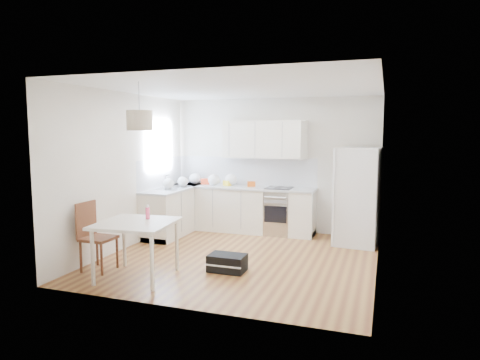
# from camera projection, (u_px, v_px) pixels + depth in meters

# --- Properties ---
(floor) EXTENTS (4.20, 4.20, 0.00)m
(floor) POSITION_uv_depth(u_px,v_px,m) (240.00, 258.00, 6.90)
(floor) COLOR brown
(floor) RESTS_ON ground
(ceiling) EXTENTS (4.20, 4.20, 0.00)m
(ceiling) POSITION_uv_depth(u_px,v_px,m) (240.00, 88.00, 6.60)
(ceiling) COLOR white
(ceiling) RESTS_ON wall_back
(wall_back) EXTENTS (4.20, 0.00, 4.20)m
(wall_back) POSITION_uv_depth(u_px,v_px,m) (273.00, 165.00, 8.73)
(wall_back) COLOR beige
(wall_back) RESTS_ON floor
(wall_left) EXTENTS (0.00, 4.20, 4.20)m
(wall_left) POSITION_uv_depth(u_px,v_px,m) (126.00, 171.00, 7.43)
(wall_left) COLOR beige
(wall_left) RESTS_ON floor
(wall_right) EXTENTS (0.00, 4.20, 4.20)m
(wall_right) POSITION_uv_depth(u_px,v_px,m) (380.00, 180.00, 6.08)
(wall_right) COLOR beige
(wall_right) RESTS_ON floor
(window_glassblock) EXTENTS (0.02, 1.00, 1.00)m
(window_glassblock) POSITION_uv_depth(u_px,v_px,m) (159.00, 146.00, 8.46)
(window_glassblock) COLOR #BFE0F9
(window_glassblock) RESTS_ON wall_left
(cabinets_back) EXTENTS (3.00, 0.60, 0.88)m
(cabinets_back) POSITION_uv_depth(u_px,v_px,m) (241.00, 210.00, 8.74)
(cabinets_back) COLOR white
(cabinets_back) RESTS_ON floor
(cabinets_left) EXTENTS (0.60, 1.80, 0.88)m
(cabinets_left) POSITION_uv_depth(u_px,v_px,m) (175.00, 211.00, 8.56)
(cabinets_left) COLOR white
(cabinets_left) RESTS_ON floor
(counter_back) EXTENTS (3.02, 0.64, 0.04)m
(counter_back) POSITION_uv_depth(u_px,v_px,m) (241.00, 187.00, 8.69)
(counter_back) COLOR #ADB0B2
(counter_back) RESTS_ON cabinets_back
(counter_left) EXTENTS (0.64, 1.82, 0.04)m
(counter_left) POSITION_uv_depth(u_px,v_px,m) (174.00, 189.00, 8.51)
(counter_left) COLOR #ADB0B2
(counter_left) RESTS_ON cabinets_left
(backsplash_back) EXTENTS (3.00, 0.01, 0.58)m
(backsplash_back) POSITION_uv_depth(u_px,v_px,m) (245.00, 171.00, 8.93)
(backsplash_back) COLOR white
(backsplash_back) RESTS_ON wall_back
(backsplash_left) EXTENTS (0.01, 1.80, 0.58)m
(backsplash_left) POSITION_uv_depth(u_px,v_px,m) (161.00, 173.00, 8.57)
(backsplash_left) COLOR white
(backsplash_left) RESTS_ON wall_left
(upper_cabinets) EXTENTS (1.70, 0.32, 0.75)m
(upper_cabinets) POSITION_uv_depth(u_px,v_px,m) (264.00, 139.00, 8.57)
(upper_cabinets) COLOR white
(upper_cabinets) RESTS_ON wall_back
(range_oven) EXTENTS (0.50, 0.61, 0.88)m
(range_oven) POSITION_uv_depth(u_px,v_px,m) (279.00, 212.00, 8.48)
(range_oven) COLOR #B5B6B9
(range_oven) RESTS_ON floor
(sink) EXTENTS (0.50, 0.80, 0.16)m
(sink) POSITION_uv_depth(u_px,v_px,m) (173.00, 188.00, 8.46)
(sink) COLOR #B5B6B9
(sink) RESTS_ON counter_left
(refrigerator) EXTENTS (0.92, 0.96, 1.75)m
(refrigerator) POSITION_uv_depth(u_px,v_px,m) (359.00, 196.00, 7.70)
(refrigerator) COLOR white
(refrigerator) RESTS_ON floor
(dining_table) EXTENTS (1.10, 1.10, 0.79)m
(dining_table) POSITION_uv_depth(u_px,v_px,m) (136.00, 228.00, 5.90)
(dining_table) COLOR beige
(dining_table) RESTS_ON floor
(dining_chair) EXTENTS (0.43, 0.43, 1.01)m
(dining_chair) POSITION_uv_depth(u_px,v_px,m) (99.00, 237.00, 6.23)
(dining_chair) COLOR #512718
(dining_chair) RESTS_ON floor
(drink_bottle) EXTENTS (0.06, 0.06, 0.20)m
(drink_bottle) POSITION_uv_depth(u_px,v_px,m) (148.00, 212.00, 6.07)
(drink_bottle) COLOR #EE426C
(drink_bottle) RESTS_ON dining_table
(gym_bag) EXTENTS (0.53, 0.35, 0.25)m
(gym_bag) POSITION_uv_depth(u_px,v_px,m) (227.00, 263.00, 6.24)
(gym_bag) COLOR black
(gym_bag) RESTS_ON floor
(pendant_lamp) EXTENTS (0.36, 0.36, 0.27)m
(pendant_lamp) POSITION_uv_depth(u_px,v_px,m) (140.00, 120.00, 5.79)
(pendant_lamp) COLOR beige
(pendant_lamp) RESTS_ON ceiling
(grocery_bag_a) EXTENTS (0.26, 0.22, 0.23)m
(grocery_bag_a) POSITION_uv_depth(u_px,v_px,m) (195.00, 179.00, 9.06)
(grocery_bag_a) COLOR white
(grocery_bag_a) RESTS_ON counter_back
(grocery_bag_b) EXTENTS (0.26, 0.22, 0.23)m
(grocery_bag_b) POSITION_uv_depth(u_px,v_px,m) (214.00, 180.00, 8.85)
(grocery_bag_b) COLOR white
(grocery_bag_b) RESTS_ON counter_back
(grocery_bag_c) EXTENTS (0.27, 0.23, 0.24)m
(grocery_bag_c) POSITION_uv_depth(u_px,v_px,m) (231.00, 180.00, 8.83)
(grocery_bag_c) COLOR white
(grocery_bag_c) RESTS_ON counter_back
(grocery_bag_d) EXTENTS (0.22, 0.19, 0.20)m
(grocery_bag_d) POSITION_uv_depth(u_px,v_px,m) (183.00, 181.00, 8.71)
(grocery_bag_d) COLOR white
(grocery_bag_d) RESTS_ON counter_back
(grocery_bag_e) EXTENTS (0.23, 0.19, 0.21)m
(grocery_bag_e) POSITION_uv_depth(u_px,v_px,m) (168.00, 183.00, 8.33)
(grocery_bag_e) COLOR white
(grocery_bag_e) RESTS_ON counter_left
(snack_orange) EXTENTS (0.18, 0.16, 0.11)m
(snack_orange) POSITION_uv_depth(u_px,v_px,m) (251.00, 184.00, 8.67)
(snack_orange) COLOR #DB5913
(snack_orange) RESTS_ON counter_back
(snack_yellow) EXTENTS (0.19, 0.17, 0.11)m
(snack_yellow) POSITION_uv_depth(u_px,v_px,m) (227.00, 183.00, 8.80)
(snack_yellow) COLOR yellow
(snack_yellow) RESTS_ON counter_back
(snack_red) EXTENTS (0.21, 0.17, 0.12)m
(snack_red) POSITION_uv_depth(u_px,v_px,m) (205.00, 181.00, 9.04)
(snack_red) COLOR red
(snack_red) RESTS_ON counter_back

